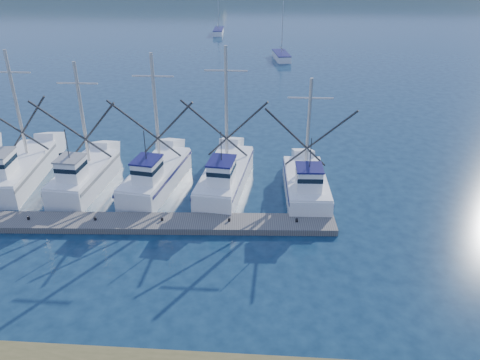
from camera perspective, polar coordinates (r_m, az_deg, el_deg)
name	(u,v)px	position (r m, az deg, el deg)	size (l,w,h in m)	color
ground	(245,298)	(22.95, 0.66, -14.16)	(500.00, 500.00, 0.00)	#0C2034
floating_dock	(96,223)	(29.36, -17.18, -4.99)	(28.63, 1.91, 0.38)	#68635D
trawler_fleet	(116,176)	(33.00, -14.85, 0.51)	(28.02, 8.46, 9.41)	white
sailboat_near	(281,56)	(71.57, 5.06, 14.82)	(2.80, 6.01, 8.10)	white
sailboat_far	(218,31)	(93.32, -2.64, 17.64)	(1.89, 5.97, 8.10)	white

